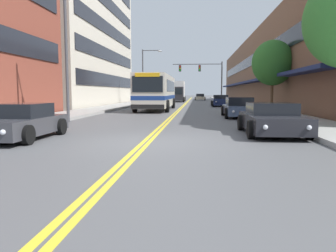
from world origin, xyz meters
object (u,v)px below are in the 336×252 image
car_navy_parked_right_far (221,101)px  traffic_signal_mast (204,73)px  street_lamp_left_far (146,71)px  street_tree_right_mid (273,63)px  city_bus (157,91)px  car_white_parked_left_near (150,100)px  box_truck (177,92)px  street_lamp_left_near (71,42)px  car_dark_grey_parked_left_mid (20,122)px  car_champagne_moving_lead (200,97)px  car_charcoal_parked_right_foreground (272,119)px  fire_hydrant (283,112)px  car_slate_blue_parked_right_mid (239,108)px

car_navy_parked_right_far → traffic_signal_mast: bearing=98.9°
street_lamp_left_far → street_tree_right_mid: size_ratio=1.27×
city_bus → street_lamp_left_far: bearing=103.4°
car_white_parked_left_near → box_truck: box_truck is taller
car_navy_parked_right_far → street_lamp_left_near: size_ratio=0.64×
car_navy_parked_right_far → box_truck: (-6.07, 17.87, 1.10)m
car_white_parked_left_near → car_navy_parked_right_far: 9.42m
car_dark_grey_parked_left_mid → car_navy_parked_right_far: size_ratio=0.91×
car_navy_parked_right_far → car_champagne_moving_lead: 28.79m
city_bus → street_tree_right_mid: street_tree_right_mid is taller
car_charcoal_parked_right_foreground → car_navy_parked_right_far: car_navy_parked_right_far is taller
car_charcoal_parked_right_foreground → fire_hydrant: car_charcoal_parked_right_foreground is taller
car_navy_parked_right_far → car_slate_blue_parked_right_mid: bearing=-89.9°
box_truck → street_lamp_left_near: street_lamp_left_near is taller
car_white_parked_left_near → car_slate_blue_parked_right_mid: 21.80m
city_bus → fire_hydrant: 15.11m
box_truck → street_lamp_left_far: street_lamp_left_far is taller
car_charcoal_parked_right_foreground → car_white_parked_left_near: bearing=107.1°
street_tree_right_mid → car_slate_blue_parked_right_mid: bearing=-120.7°
street_lamp_left_far → fire_hydrant: (10.85, -24.81, -3.66)m
car_charcoal_parked_right_foreground → street_lamp_left_near: street_lamp_left_near is taller
box_truck → fire_hydrant: (7.70, -38.92, -1.12)m
city_bus → car_white_parked_left_near: bearing=101.4°
street_lamp_left_far → car_white_parked_left_near: bearing=-25.8°
box_truck → street_tree_right_mid: bearing=-72.1°
car_dark_grey_parked_left_mid → car_champagne_moving_lead: 56.33m
car_champagne_moving_lead → box_truck: 11.61m
car_white_parked_left_near → fire_hydrant: 26.67m
fire_hydrant → traffic_signal_mast: bearing=96.0°
car_white_parked_left_near → street_lamp_left_near: street_lamp_left_near is taller
box_truck → street_lamp_left_near: (-3.28, -38.73, 2.53)m
car_slate_blue_parked_right_mid → street_lamp_left_near: size_ratio=0.68×
car_dark_grey_parked_left_mid → car_champagne_moving_lead: bearing=83.2°
car_slate_blue_parked_right_mid → street_lamp_left_near: street_lamp_left_near is taller
car_charcoal_parked_right_foreground → car_navy_parked_right_far: (-0.13, 25.24, 0.05)m
fire_hydrant → car_charcoal_parked_right_foreground: bearing=-109.6°
street_tree_right_mid → fire_hydrant: (-1.63, -10.05, -3.32)m
city_bus → car_charcoal_parked_right_foreground: size_ratio=2.54×
car_champagne_moving_lead → street_tree_right_mid: 40.21m
car_navy_parked_right_far → street_tree_right_mid: 11.93m
car_white_parked_left_near → car_slate_blue_parked_right_mid: bearing=-66.3°
car_champagne_moving_lead → box_truck: (-3.99, -10.85, 1.12)m
car_charcoal_parked_right_foreground → street_lamp_left_far: (-9.35, 29.01, 3.69)m
car_dark_grey_parked_left_mid → fire_hydrant: car_dark_grey_parked_left_mid is taller
box_truck → traffic_signal_mast: 8.70m
car_slate_blue_parked_right_mid → car_champagne_moving_lead: 45.20m
car_navy_parked_right_far → traffic_signal_mast: size_ratio=0.63×
box_truck → street_lamp_left_far: (-3.15, -14.11, 2.54)m
car_slate_blue_parked_right_mid → street_lamp_left_near: bearing=-154.7°
street_tree_right_mid → traffic_signal_mast: bearing=102.8°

